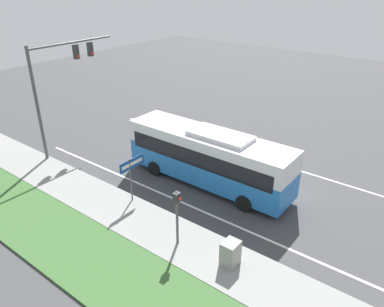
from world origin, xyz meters
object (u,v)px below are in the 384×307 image
pedestrian_signal (177,210)px  utility_cabinet (230,253)px  street_sign (132,170)px  bus (209,155)px  signal_gantry (59,76)px

pedestrian_signal → utility_cabinet: pedestrian_signal is taller
street_sign → utility_cabinet: size_ratio=2.31×
street_sign → bus: bearing=-28.1°
signal_gantry → pedestrian_signal: signal_gantry is taller
pedestrian_signal → street_sign: 4.41m
pedestrian_signal → utility_cabinet: 2.88m
signal_gantry → street_sign: size_ratio=2.88×
utility_cabinet → street_sign: bearing=81.1°
signal_gantry → pedestrian_signal: 13.02m
street_sign → utility_cabinet: bearing=-98.9°
utility_cabinet → pedestrian_signal: bearing=96.7°
pedestrian_signal → street_sign: bearing=71.9°
bus → pedestrian_signal: size_ratio=3.61×
signal_gantry → street_sign: 8.84m
street_sign → utility_cabinet: 6.97m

